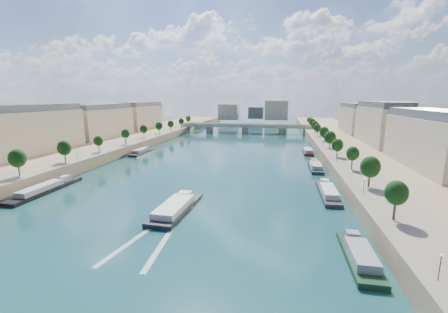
% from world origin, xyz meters
% --- Properties ---
extents(ground, '(700.00, 700.00, 0.00)m').
position_xyz_m(ground, '(0.00, 100.00, 0.00)').
color(ground, '#0C3036').
rests_on(ground, ground).
extents(quay_left, '(44.00, 520.00, 5.00)m').
position_xyz_m(quay_left, '(-72.00, 100.00, 2.50)').
color(quay_left, '#9E8460').
rests_on(quay_left, ground).
extents(quay_right, '(44.00, 520.00, 5.00)m').
position_xyz_m(quay_right, '(72.00, 100.00, 2.50)').
color(quay_right, '#9E8460').
rests_on(quay_right, ground).
extents(pave_left, '(14.00, 520.00, 0.10)m').
position_xyz_m(pave_left, '(-57.00, 100.00, 5.05)').
color(pave_left, gray).
rests_on(pave_left, quay_left).
extents(pave_right, '(14.00, 520.00, 0.10)m').
position_xyz_m(pave_right, '(57.00, 100.00, 5.05)').
color(pave_right, gray).
rests_on(pave_right, quay_right).
extents(trees_left, '(4.80, 268.80, 8.26)m').
position_xyz_m(trees_left, '(-55.00, 102.00, 10.48)').
color(trees_left, '#382B1E').
rests_on(trees_left, ground).
extents(trees_right, '(4.80, 268.80, 8.26)m').
position_xyz_m(trees_right, '(55.00, 110.00, 10.48)').
color(trees_right, '#382B1E').
rests_on(trees_right, ground).
extents(lamps_left, '(0.36, 200.36, 4.28)m').
position_xyz_m(lamps_left, '(-52.50, 90.00, 7.78)').
color(lamps_left, black).
rests_on(lamps_left, ground).
extents(lamps_right, '(0.36, 200.36, 4.28)m').
position_xyz_m(lamps_right, '(52.50, 105.00, 7.78)').
color(lamps_right, black).
rests_on(lamps_right, ground).
extents(buildings_left, '(16.00, 226.00, 23.20)m').
position_xyz_m(buildings_left, '(-85.00, 112.00, 16.45)').
color(buildings_left, '#C3B196').
rests_on(buildings_left, ground).
extents(buildings_right, '(16.00, 226.00, 23.20)m').
position_xyz_m(buildings_right, '(85.00, 112.00, 16.45)').
color(buildings_right, '#C3B196').
rests_on(buildings_right, ground).
extents(skyline, '(79.00, 42.00, 22.00)m').
position_xyz_m(skyline, '(3.19, 319.52, 14.66)').
color(skyline, '#C3B196').
rests_on(skyline, ground).
extents(bridge, '(112.00, 12.00, 8.15)m').
position_xyz_m(bridge, '(0.00, 221.78, 5.08)').
color(bridge, '#C1B79E').
rests_on(bridge, ground).
extents(tour_barge, '(8.38, 25.63, 3.61)m').
position_xyz_m(tour_barge, '(2.55, 35.71, 0.91)').
color(tour_barge, black).
rests_on(tour_barge, ground).
extents(wake, '(10.76, 26.02, 0.04)m').
position_xyz_m(wake, '(2.55, 19.04, 0.02)').
color(wake, silver).
rests_on(wake, ground).
extents(moored_barges_left, '(5.00, 155.30, 3.60)m').
position_xyz_m(moored_barges_left, '(-45.50, 37.92, 0.84)').
color(moored_barges_left, '#181835').
rests_on(moored_barges_left, ground).
extents(moored_barges_right, '(5.00, 164.35, 3.60)m').
position_xyz_m(moored_barges_right, '(45.50, 55.92, 0.84)').
color(moored_barges_right, black).
rests_on(moored_barges_right, ground).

